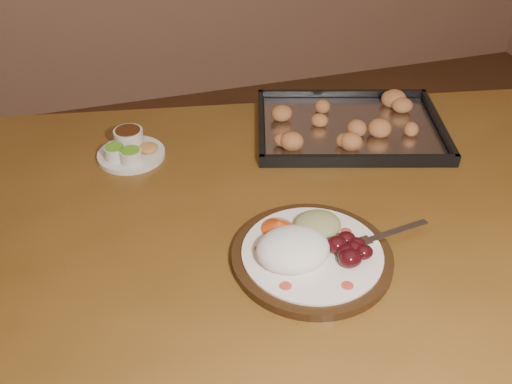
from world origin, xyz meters
name	(u,v)px	position (x,y,z in m)	size (l,w,h in m)	color
dining_table	(268,249)	(-0.23, -0.01, 0.65)	(1.63, 1.15, 0.75)	brown
dinner_plate	(309,250)	(-0.20, -0.15, 0.77)	(0.37, 0.28, 0.06)	black
condiment_saucer	(130,149)	(-0.46, 0.27, 0.77)	(0.15, 0.15, 0.05)	silver
baking_tray	(349,125)	(0.05, 0.23, 0.76)	(0.50, 0.43, 0.04)	black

